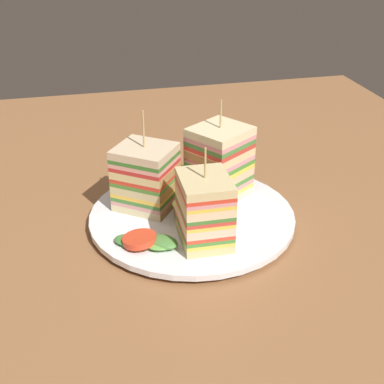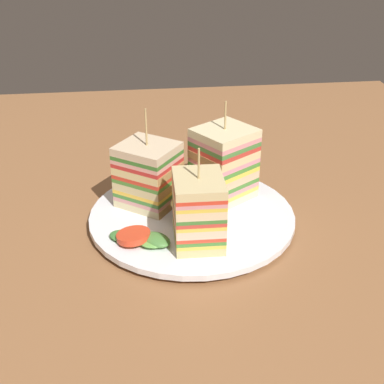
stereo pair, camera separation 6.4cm
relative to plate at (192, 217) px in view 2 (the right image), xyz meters
The scene contains 8 objects.
ground_plane 1.69cm from the plate, ahead, with size 109.01×97.56×1.80cm, color #92613B.
plate is the anchor object (origin of this frame).
sandwich_wedge_0 7.52cm from the plate, 57.43° to the left, with size 8.93×9.08×12.64cm.
sandwich_wedge_1 7.49cm from the plate, behind, with size 6.93×5.54×11.43cm.
sandwich_wedge_2 7.93cm from the plate, 48.62° to the right, with size 8.95×9.11×12.91cm.
chip_pile 1.78cm from the plate, 106.11° to the left, with size 7.43×6.23×2.56cm.
salad_garnish 8.63cm from the plate, 131.71° to the left, with size 5.75×7.93×1.50cm.
spoon 23.33cm from the plate, 17.02° to the right, with size 13.69×7.73×1.00cm.
Camera 2 is at (-56.15, 6.68, 35.11)cm, focal length 49.89 mm.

